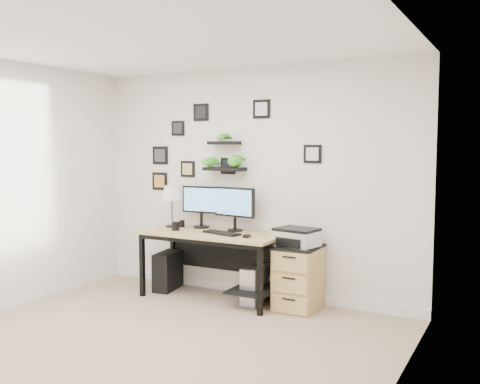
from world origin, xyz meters
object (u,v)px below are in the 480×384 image
Objects in this scene: monitor_left at (201,204)px; mug at (176,226)px; monitor_right at (235,205)px; printer at (297,237)px; table_lamp at (172,194)px; file_cabinet at (299,278)px; pc_tower_black at (168,271)px; desk at (216,243)px; pc_tower_grey at (255,285)px.

monitor_left reaches higher than mug.
monitor_right is 0.86m from printer.
file_cabinet is (1.64, -0.04, -0.81)m from table_lamp.
pc_tower_black is 0.96× the size of printer.
monitor_left reaches higher than pc_tower_black.
desk is at bearing -176.57° from file_cabinet.
table_lamp is at bearing 176.07° from pc_tower_grey.
desk is 0.96m from printer.
table_lamp reaches higher than file_cabinet.
mug is 0.15× the size of file_cabinet.
desk reaches higher than pc_tower_black.
monitor_left is 0.38m from table_lamp.
table_lamp reaches higher than pc_tower_grey.
file_cabinet is at bearing 6.35° from mug.
file_cabinet is (1.45, 0.16, -0.46)m from mug.
mug is at bearing -167.85° from desk.
mug is 0.63m from pc_tower_black.
monitor_left is at bearing 174.05° from file_cabinet.
desk is at bearing 12.15° from mug.
pc_tower_grey is (1.18, -0.02, -0.02)m from pc_tower_black.
desk is 3.24× the size of table_lamp.
monitor_left is 1.48m from file_cabinet.
pc_tower_black is (-0.38, -0.15, -0.81)m from monitor_left.
pc_tower_black is (-0.03, -0.06, -0.92)m from table_lamp.
pc_tower_grey is (0.80, -0.17, -0.83)m from monitor_left.
monitor_right is at bearing 171.12° from printer.
mug is 1.44m from printer.
pc_tower_grey is 0.51m from file_cabinet.
table_lamp is (-0.35, -0.10, 0.11)m from monitor_left.
monitor_right reaches higher than pc_tower_grey.
monitor_right is (0.47, -0.03, 0.01)m from monitor_left.
monitor_right reaches higher than pc_tower_black.
table_lamp reaches higher than printer.
table_lamp is 1.05× the size of printer.
pc_tower_black is at bearing -179.34° from file_cabinet.
mug is at bearing -172.78° from pc_tower_grey.
pc_tower_black is (-0.70, 0.04, -0.40)m from desk.
monitor_left is 1.31m from printer.
pc_tower_black is (-0.22, 0.14, -0.57)m from mug.
table_lamp is at bearing -164.64° from monitor_left.
mug reaches higher than file_cabinet.
printer is at bearing -137.12° from file_cabinet.
monitor_left is 1.10× the size of pc_tower_black.
monitor_left and table_lamp have the same top height.
mug reaches higher than pc_tower_black.
desk is 0.52m from mug.
printer is (1.62, -0.06, -0.38)m from table_lamp.
mug is (-0.48, -0.10, 0.17)m from desk.
pc_tower_black is at bearing -115.87° from table_lamp.
monitor_right is 0.83m from table_lamp.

